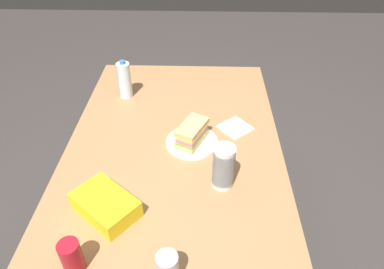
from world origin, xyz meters
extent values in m
plane|color=#383330|center=(0.00, 0.00, 0.00)|extent=(8.00, 8.00, 0.00)
cube|color=#9E7047|center=(0.00, 0.00, 0.73)|extent=(1.56, 0.96, 0.04)
cylinder|color=brown|center=(0.70, -0.40, 0.36)|extent=(0.07, 0.07, 0.71)
cylinder|color=brown|center=(0.70, 0.40, 0.36)|extent=(0.07, 0.07, 0.71)
cylinder|color=white|center=(0.03, -0.08, 0.76)|extent=(0.23, 0.23, 0.01)
cube|color=#DBB26B|center=(0.03, -0.08, 0.77)|extent=(0.19, 0.15, 0.02)
cube|color=#599E3F|center=(0.03, -0.08, 0.79)|extent=(0.18, 0.15, 0.01)
cube|color=#C6727A|center=(0.03, -0.08, 0.80)|extent=(0.18, 0.14, 0.02)
cube|color=yellow|center=(0.03, -0.08, 0.82)|extent=(0.17, 0.14, 0.01)
cube|color=#DBB26B|center=(0.04, -0.08, 0.83)|extent=(0.19, 0.15, 0.02)
cylinder|color=maroon|center=(-0.59, 0.26, 0.81)|extent=(0.07, 0.07, 0.12)
cube|color=yellow|center=(-0.37, 0.22, 0.79)|extent=(0.26, 0.27, 0.07)
cylinder|color=silver|center=(0.42, 0.28, 0.85)|extent=(0.07, 0.07, 0.19)
cylinder|color=blue|center=(0.42, 0.28, 0.95)|extent=(0.03, 0.03, 0.02)
cylinder|color=silver|center=(-0.22, -0.21, 0.80)|extent=(0.08, 0.08, 0.09)
cylinder|color=silver|center=(-0.22, -0.21, 0.82)|extent=(0.08, 0.08, 0.09)
cylinder|color=silver|center=(-0.22, -0.21, 0.83)|extent=(0.08, 0.08, 0.09)
cylinder|color=silver|center=(-0.22, -0.21, 0.85)|extent=(0.08, 0.08, 0.09)
cylinder|color=silver|center=(-0.22, -0.21, 0.87)|extent=(0.08, 0.08, 0.09)
cylinder|color=silver|center=(-0.22, -0.21, 0.89)|extent=(0.08, 0.08, 0.09)
cylinder|color=silver|center=(-0.62, -0.03, 0.81)|extent=(0.07, 0.07, 0.12)
cube|color=white|center=(0.15, -0.28, 0.75)|extent=(0.18, 0.18, 0.01)
camera|label=1|loc=(-1.18, -0.12, 1.75)|focal=32.76mm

